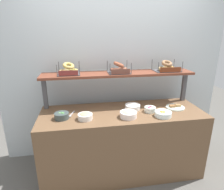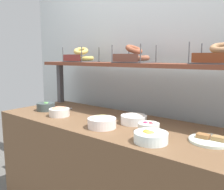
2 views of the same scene
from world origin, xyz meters
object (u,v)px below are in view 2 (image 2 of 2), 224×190
Objects in this scene: bowl_beet_salad at (149,127)px; bagel_basket_everything at (220,57)px; bagel_basket_sesame at (81,57)px; bowl_fruit_salad at (150,137)px; bowl_egg_salad at (102,122)px; serving_spoon_near_plate at (59,110)px; bagel_basket_cinnamon_raisin at (134,57)px; serving_plate_white at (210,140)px; bowl_veggie_mix at (46,106)px; bowl_lox_spread at (59,111)px; bowl_cream_cheese at (134,118)px.

bagel_basket_everything is (0.32, 0.32, 0.44)m from bowl_beet_salad.
bowl_fruit_salad is at bearing -24.61° from bagel_basket_sesame.
serving_spoon_near_plate is (-0.65, 0.16, -0.03)m from bowl_egg_salad.
serving_plate_white is at bearing -19.70° from bagel_basket_cinnamon_raisin.
bowl_veggie_mix is at bearing 173.37° from bowl_egg_salad.
bagel_basket_cinnamon_raisin is (0.72, 0.34, 0.44)m from bowl_veggie_mix.
bowl_beet_salad is at bearing -43.30° from bagel_basket_cinnamon_raisin.
bowl_egg_salad is at bearing -13.75° from serving_spoon_near_plate.
bowl_beet_salad is at bearing 1.29° from bowl_veggie_mix.
bagel_basket_sesame reaches higher than bowl_beet_salad.
bowl_beet_salad is 0.50× the size of bagel_basket_cinnamon_raisin.
bowl_cream_cheese is at bearing 17.81° from bowl_lox_spread.
serving_plate_white is at bearing 3.53° from bowl_veggie_mix.
bowl_cream_cheese is (-0.29, 0.26, 0.01)m from bowl_fruit_salad.
serving_plate_white is at bearing 7.16° from bowl_lox_spread.
bagel_basket_sesame reaches higher than serving_spoon_near_plate.
bowl_beet_salad is at bearing 20.30° from bowl_egg_salad.
bowl_veggie_mix is at bearing -176.47° from serving_plate_white.
serving_plate_white is at bearing -4.97° from bowl_cream_cheese.
bagel_basket_everything is at bearing 100.09° from serving_plate_white.
bagel_basket_cinnamon_raisin is (0.62, -0.02, 0.00)m from bagel_basket_sesame.
bagel_basket_sesame is (-0.96, 0.33, 0.45)m from bowl_beet_salad.
bowl_egg_salad is at bearing -33.91° from bagel_basket_sesame.
bowl_beet_salad is 0.71× the size of bowl_fruit_salad.
bagel_basket_everything is (-0.05, 0.26, 0.46)m from serving_plate_white.
bagel_basket_cinnamon_raisin reaches higher than bowl_beet_salad.
bowl_egg_salad reaches higher than bowl_veggie_mix.
bowl_fruit_salad is 0.40m from bowl_egg_salad.
serving_plate_white is at bearing 14.73° from bowl_egg_salad.
bagel_basket_cinnamon_raisin is at bearing 94.32° from bowl_egg_salad.
serving_spoon_near_plate is 0.60× the size of bagel_basket_sesame.
bagel_basket_cinnamon_raisin is (-0.33, 0.31, 0.45)m from bowl_beet_salad.
bowl_lox_spread is 1.16m from serving_plate_white.
bagel_basket_everything is (0.62, 0.43, 0.43)m from bowl_egg_salad.
bowl_fruit_salad is 0.78m from bagel_basket_cinnamon_raisin.
bagel_basket_everything is at bearing 22.48° from bowl_cream_cheese.
bowl_fruit_salad is 0.34m from serving_plate_white.
bagel_basket_cinnamon_raisin is at bearing 125.37° from bowl_cream_cheese.
bagel_basket_everything is (1.27, -0.01, -0.00)m from bagel_basket_sesame.
bagel_basket_cinnamon_raisin is at bearing -1.75° from bagel_basket_sesame.
bowl_lox_spread is 0.21m from serving_spoon_near_plate.
bagel_basket_sesame is at bearing 91.00° from serving_spoon_near_plate.
bowl_cream_cheese is 0.67× the size of bagel_basket_sesame.
bowl_cream_cheese is 0.69× the size of bagel_basket_cinnamon_raisin.
bagel_basket_sesame is at bearing 178.25° from bagel_basket_cinnamon_raisin.
bowl_fruit_salad is 1.16× the size of bowl_lox_spread.
bagel_basket_sesame reaches higher than bagel_basket_everything.
bowl_fruit_salad reaches higher than bowl_beet_salad.
bowl_veggie_mix reaches higher than bowl_beet_salad.
bowl_fruit_salad is at bearing -114.40° from bagel_basket_everything.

